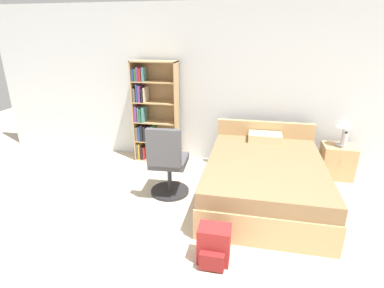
{
  "coord_description": "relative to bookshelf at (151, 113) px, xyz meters",
  "views": [
    {
      "loc": [
        0.16,
        -1.72,
        2.13
      ],
      "look_at": [
        -0.61,
        1.98,
        0.72
      ],
      "focal_mm": 28.0,
      "sensor_mm": 36.0,
      "label": 1
    }
  ],
  "objects": [
    {
      "name": "bookshelf",
      "position": [
        0.0,
        0.0,
        0.0
      ],
      "size": [
        0.76,
        0.3,
        1.72
      ],
      "color": "tan",
      "rests_on": "ground_plane"
    },
    {
      "name": "water_bottle",
      "position": [
        3.07,
        -0.2,
        -0.2
      ],
      "size": [
        0.07,
        0.07,
        0.26
      ],
      "color": "silver",
      "rests_on": "nightstand"
    },
    {
      "name": "nightstand",
      "position": [
        3.05,
        -0.09,
        -0.58
      ],
      "size": [
        0.47,
        0.43,
        0.52
      ],
      "color": "tan",
      "rests_on": "ground_plane"
    },
    {
      "name": "wall_back",
      "position": [
        1.55,
        0.23,
        0.46
      ],
      "size": [
        9.0,
        0.06,
        2.6
      ],
      "color": "silver",
      "rests_on": "ground_plane"
    },
    {
      "name": "table_lamp",
      "position": [
        3.06,
        -0.08,
        0.03
      ],
      "size": [
        0.24,
        0.24,
        0.45
      ],
      "color": "#B2B2B7",
      "rests_on": "nightstand"
    },
    {
      "name": "office_chair",
      "position": [
        0.64,
        -1.21,
        -0.36
      ],
      "size": [
        0.54,
        0.6,
        1.03
      ],
      "color": "#232326",
      "rests_on": "ground_plane"
    },
    {
      "name": "bed",
      "position": [
        1.92,
        -0.97,
        -0.55
      ],
      "size": [
        1.51,
        2.08,
        0.81
      ],
      "color": "tan",
      "rests_on": "ground_plane"
    },
    {
      "name": "backpack_red",
      "position": [
        1.43,
        -2.35,
        -0.66
      ],
      "size": [
        0.31,
        0.29,
        0.38
      ],
      "color": "maroon",
      "rests_on": "ground_plane"
    }
  ]
}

